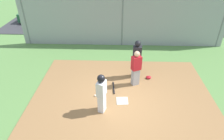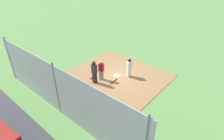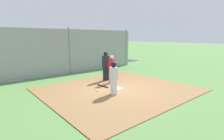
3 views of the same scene
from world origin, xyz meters
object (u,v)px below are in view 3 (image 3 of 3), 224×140
(catcher_mask, at_px, (115,78))
(parked_car_silver, at_px, (12,63))
(baseball, at_px, (98,91))
(home_plate, at_px, (118,88))
(runner, at_px, (114,76))
(baseball_bat, at_px, (103,86))
(umpire, at_px, (106,65))
(parked_car_red, at_px, (51,60))
(catcher, at_px, (112,69))

(catcher_mask, distance_m, parked_car_silver, 8.88)
(baseball, bearing_deg, home_plate, 166.80)
(runner, relative_size, baseball_bat, 1.91)
(umpire, distance_m, baseball_bat, 1.68)
(umpire, height_order, baseball, umpire)
(baseball, height_order, parked_car_red, parked_car_red)
(home_plate, distance_m, parked_car_silver, 9.88)
(umpire, bearing_deg, parked_car_silver, -148.88)
(catcher, relative_size, parked_car_silver, 0.36)
(home_plate, xyz_separation_m, catcher, (-0.56, -1.16, 0.81))
(baseball, height_order, parked_car_silver, parked_car_silver)
(baseball, distance_m, parked_car_silver, 9.35)
(catcher, bearing_deg, baseball_bat, -94.26)
(catcher, xyz_separation_m, parked_car_silver, (3.61, -8.22, -0.24))
(catcher, height_order, catcher_mask, catcher)
(baseball, bearing_deg, catcher, -151.34)
(umpire, relative_size, baseball_bat, 2.19)
(parked_car_silver, bearing_deg, baseball, 93.17)
(catcher_mask, bearing_deg, baseball, 30.51)
(parked_car_silver, bearing_deg, catcher, 104.75)
(catcher_mask, bearing_deg, runner, 47.70)
(catcher, height_order, baseball, catcher)
(baseball, bearing_deg, parked_car_silver, -77.86)
(runner, bearing_deg, baseball_bat, 91.17)
(baseball_bat, height_order, parked_car_red, parked_car_red)
(catcher, height_order, parked_car_red, catcher)
(home_plate, height_order, catcher_mask, catcher_mask)
(baseball_bat, relative_size, parked_car_silver, 0.18)
(runner, distance_m, catcher_mask, 3.01)
(runner, bearing_deg, catcher, 69.47)
(home_plate, bearing_deg, runner, 35.78)
(runner, distance_m, parked_car_silver, 10.19)
(baseball, bearing_deg, parked_car_red, -96.76)
(baseball_bat, bearing_deg, catcher_mask, 112.02)
(home_plate, xyz_separation_m, runner, (0.74, 0.54, 0.85))
(runner, distance_m, parked_car_red, 9.51)
(baseball_bat, bearing_deg, parked_car_silver, -167.70)
(catcher, relative_size, runner, 1.03)
(umpire, height_order, runner, umpire)
(runner, bearing_deg, baseball, 130.62)
(runner, height_order, parked_car_silver, runner)
(baseball, xyz_separation_m, parked_car_silver, (1.96, -9.13, 0.55))
(baseball, bearing_deg, baseball_bat, -142.94)
(runner, xyz_separation_m, parked_car_silver, (2.31, -9.92, -0.28))
(parked_car_red, bearing_deg, baseball, -101.47)
(home_plate, xyz_separation_m, parked_car_red, (0.06, -8.94, 0.57))
(runner, relative_size, parked_car_silver, 0.35)
(catcher, xyz_separation_m, parked_car_red, (0.62, -7.79, -0.24))
(baseball_bat, relative_size, parked_car_red, 0.19)
(catcher_mask, relative_size, parked_car_red, 0.06)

